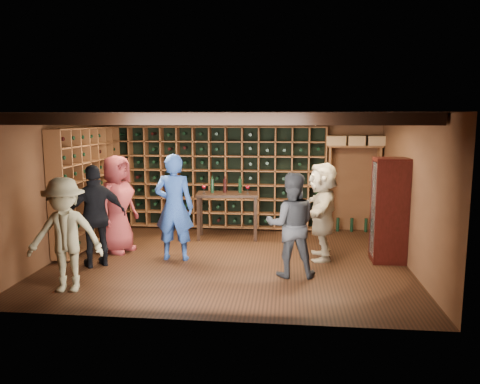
# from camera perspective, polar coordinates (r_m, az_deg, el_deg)

# --- Properties ---
(ground) EXTENTS (6.00, 6.00, 0.00)m
(ground) POSITION_cam_1_polar(r_m,az_deg,el_deg) (8.21, -1.38, -8.25)
(ground) COLOR black
(ground) RESTS_ON ground
(room_shell) EXTENTS (6.00, 6.00, 6.00)m
(room_shell) POSITION_cam_1_polar(r_m,az_deg,el_deg) (7.90, -1.39, 8.88)
(room_shell) COLOR brown
(room_shell) RESTS_ON ground
(wine_rack_back) EXTENTS (4.65, 0.30, 2.20)m
(wine_rack_back) POSITION_cam_1_polar(r_m,az_deg,el_deg) (10.31, -2.67, 1.80)
(wine_rack_back) COLOR brown
(wine_rack_back) RESTS_ON ground
(wine_rack_left) EXTENTS (0.30, 2.65, 2.20)m
(wine_rack_left) POSITION_cam_1_polar(r_m,az_deg,el_deg) (9.51, -17.93, 0.77)
(wine_rack_left) COLOR brown
(wine_rack_left) RESTS_ON ground
(crate_shelf) EXTENTS (1.20, 0.32, 2.07)m
(crate_shelf) POSITION_cam_1_polar(r_m,az_deg,el_deg) (10.24, 13.81, 3.86)
(crate_shelf) COLOR brown
(crate_shelf) RESTS_ON ground
(display_cabinet) EXTENTS (0.55, 0.50, 1.75)m
(display_cabinet) POSITION_cam_1_polar(r_m,az_deg,el_deg) (8.32, 17.69, -2.38)
(display_cabinet) COLOR #340C0A
(display_cabinet) RESTS_ON ground
(man_blue_shirt) EXTENTS (0.67, 0.44, 1.84)m
(man_blue_shirt) POSITION_cam_1_polar(r_m,az_deg,el_deg) (8.11, -8.02, -1.86)
(man_blue_shirt) COLOR navy
(man_blue_shirt) RESTS_ON ground
(man_grey_suit) EXTENTS (0.82, 0.66, 1.62)m
(man_grey_suit) POSITION_cam_1_polar(r_m,az_deg,el_deg) (7.24, 6.25, -4.00)
(man_grey_suit) COLOR black
(man_grey_suit) RESTS_ON ground
(guest_red_floral) EXTENTS (0.81, 1.00, 1.78)m
(guest_red_floral) POSITION_cam_1_polar(r_m,az_deg,el_deg) (8.79, -14.71, -1.44)
(guest_red_floral) COLOR maroon
(guest_red_floral) RESTS_ON ground
(guest_woman_black) EXTENTS (1.04, 0.92, 1.69)m
(guest_woman_black) POSITION_cam_1_polar(r_m,az_deg,el_deg) (8.03, -17.15, -2.83)
(guest_woman_black) COLOR black
(guest_woman_black) RESTS_ON ground
(guest_khaki) EXTENTS (1.12, 0.74, 1.62)m
(guest_khaki) POSITION_cam_1_polar(r_m,az_deg,el_deg) (7.02, -20.55, -4.94)
(guest_khaki) COLOR gray
(guest_khaki) RESTS_ON ground
(guest_beige) EXTENTS (0.59, 1.59, 1.69)m
(guest_beige) POSITION_cam_1_polar(r_m,az_deg,el_deg) (8.23, 9.99, -2.29)
(guest_beige) COLOR #BEAB8C
(guest_beige) RESTS_ON ground
(tasting_table) EXTENTS (1.29, 0.72, 1.21)m
(tasting_table) POSITION_cam_1_polar(r_m,az_deg,el_deg) (9.50, -1.57, -0.82)
(tasting_table) COLOR black
(tasting_table) RESTS_ON ground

